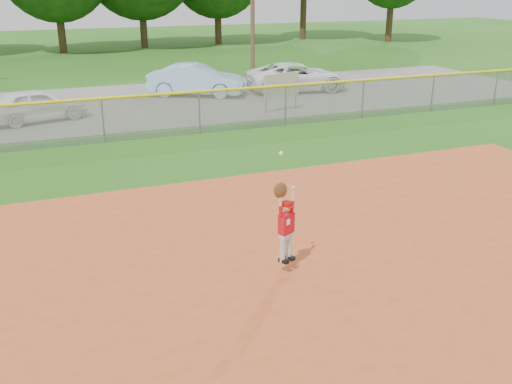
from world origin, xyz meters
The scene contains 9 objects.
ground centered at (0.00, 0.00, 0.00)m, with size 120.00×120.00×0.00m, color #235714.
clay_infield centered at (0.00, -3.00, 0.02)m, with size 24.00×16.00×0.04m, color #B0471F.
parking_strip centered at (0.00, 16.00, 0.01)m, with size 44.00×10.00×0.03m, color slate.
car_white_a centered at (-2.00, 14.01, 0.66)m, with size 1.50×3.72×1.27m, color white.
car_blue centered at (5.13, 16.79, 0.76)m, with size 1.55×4.45×1.47m, color #94BFDD.
car_white_b centered at (10.05, 16.11, 0.72)m, with size 2.28×4.95×1.38m, color white.
sponsor_sign centered at (7.47, 12.21, 1.05)m, with size 1.74×0.54×1.60m.
outfield_fence centered at (0.00, 10.00, 0.88)m, with size 40.06×0.10×1.55m.
ballplayer centered at (1.89, -0.58, 1.05)m, with size 0.51×0.31×2.15m.
Camera 1 is at (-2.07, -9.18, 5.15)m, focal length 40.00 mm.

